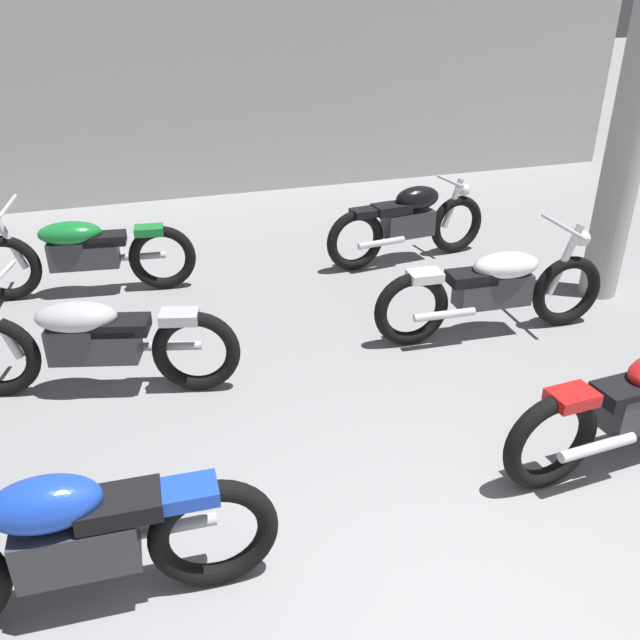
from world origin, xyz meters
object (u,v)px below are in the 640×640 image
support_pillar (629,133)px  motorcycle_right_row_1 (494,288)px  motorcycle_left_row_2 (82,252)px  motorcycle_left_row_0 (75,541)px  motorcycle_right_row_2 (409,221)px  motorcycle_left_row_1 (92,340)px

support_pillar → motorcycle_right_row_1: bearing=-163.7°
motorcycle_left_row_2 → motorcycle_right_row_1: size_ratio=1.00×
motorcycle_left_row_0 → motorcycle_right_row_2: (3.50, 3.81, 0.00)m
support_pillar → motorcycle_left_row_1: size_ratio=1.51×
motorcycle_left_row_1 → motorcycle_right_row_1: (3.36, -0.09, 0.00)m
motorcycle_right_row_1 → motorcycle_right_row_2: motorcycle_right_row_1 is taller
support_pillar → motorcycle_left_row_2: support_pillar is taller
motorcycle_left_row_0 → motorcycle_right_row_1: 4.00m
motorcycle_left_row_0 → motorcycle_right_row_2: size_ratio=1.00×
motorcycle_right_row_2 → motorcycle_left_row_0: bearing=-132.6°
support_pillar → motorcycle_left_row_1: 5.02m
motorcycle_left_row_0 → motorcycle_left_row_2: size_ratio=0.91×
motorcycle_left_row_2 → motorcycle_right_row_2: bearing=-2.7°
support_pillar → motorcycle_right_row_1: size_ratio=1.47×
support_pillar → motorcycle_right_row_2: (-1.48, 1.40, -1.14)m
support_pillar → motorcycle_left_row_0: support_pillar is taller
motorcycle_left_row_2 → motorcycle_right_row_1: (3.43, -2.00, 0.00)m
support_pillar → motorcycle_left_row_2: (-4.94, 1.56, -1.15)m
support_pillar → motorcycle_left_row_2: bearing=162.5°
motorcycle_right_row_1 → motorcycle_left_row_2: bearing=149.7°
motorcycle_left_row_2 → motorcycle_right_row_2: (3.45, -0.16, 0.01)m
motorcycle_left_row_1 → motorcycle_left_row_0: bearing=-93.2°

